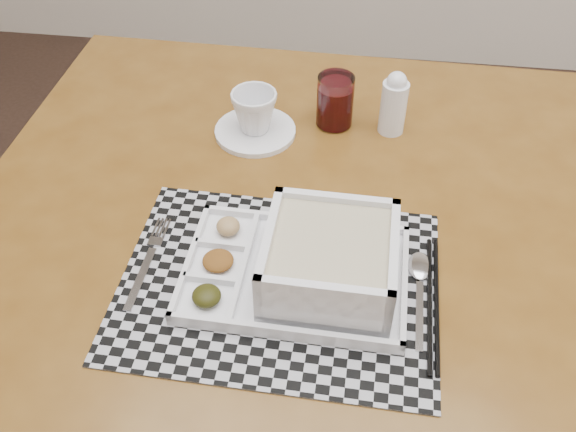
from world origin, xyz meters
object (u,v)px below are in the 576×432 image
Objects in this scene: serving_tray at (318,265)px; cup at (254,111)px; juice_glass at (335,103)px; creamer_bottle at (394,103)px; dining_table at (295,263)px.

serving_tray is 3.88× the size of cup.
juice_glass reaches higher than cup.
juice_glass is at bearing 176.16° from creamer_bottle.
creamer_bottle is at bearing 23.76° from cup.
dining_table is at bearing 112.85° from serving_tray.
serving_tray is (0.05, -0.11, 0.12)m from dining_table.
cup is at bearing 113.56° from serving_tray.
juice_glass reaches higher than dining_table.
serving_tray is 3.25× the size of juice_glass.
serving_tray is 0.39m from juice_glass.
creamer_bottle reaches higher than cup.
serving_tray is at bearing -67.15° from dining_table.
serving_tray is 0.38m from cup.
juice_glass is at bearing 33.44° from cup.
cup reaches higher than dining_table.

